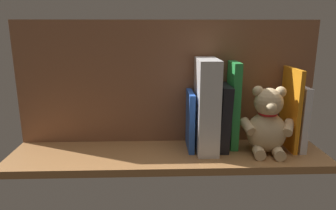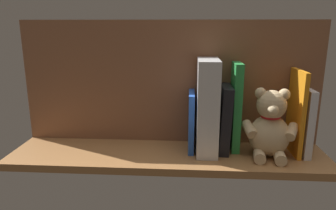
% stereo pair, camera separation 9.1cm
% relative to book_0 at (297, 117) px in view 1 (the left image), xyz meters
% --- Properties ---
extents(ground_plane, '(0.95, 0.24, 0.02)m').
position_rel_book_0_xyz_m(ground_plane, '(0.40, 0.02, -0.11)').
color(ground_plane, '#9E6B3D').
extents(shelf_back_panel, '(0.95, 0.02, 0.39)m').
position_rel_book_0_xyz_m(shelf_back_panel, '(0.40, -0.08, 0.10)').
color(shelf_back_panel, brown).
rests_on(shelf_back_panel, ground_plane).
extents(book_0, '(0.02, 0.13, 0.20)m').
position_rel_book_0_xyz_m(book_0, '(0.00, 0.00, 0.00)').
color(book_0, silver).
rests_on(book_0, ground_plane).
extents(book_1, '(0.01, 0.13, 0.25)m').
position_rel_book_0_xyz_m(book_1, '(0.02, 0.00, 0.03)').
color(book_1, orange).
rests_on(book_1, ground_plane).
extents(teddy_bear, '(0.16, 0.14, 0.20)m').
position_rel_book_0_xyz_m(teddy_bear, '(0.11, 0.03, -0.01)').
color(teddy_bear, '#D1B284').
rests_on(teddy_bear, ground_plane).
extents(book_2, '(0.02, 0.09, 0.27)m').
position_rel_book_0_xyz_m(book_2, '(0.20, -0.02, 0.03)').
color(book_2, green).
rests_on(book_2, ground_plane).
extents(book_3, '(0.04, 0.12, 0.20)m').
position_rel_book_0_xyz_m(book_3, '(0.23, -0.00, 0.00)').
color(book_3, black).
rests_on(book_3, ground_plane).
extents(dictionary_thick_white, '(0.06, 0.15, 0.28)m').
position_rel_book_0_xyz_m(dictionary_thick_white, '(0.28, 0.01, 0.04)').
color(dictionary_thick_white, silver).
rests_on(dictionary_thick_white, ground_plane).
extents(book_4, '(0.02, 0.12, 0.18)m').
position_rel_book_0_xyz_m(book_4, '(0.33, -0.01, -0.01)').
color(book_4, blue).
rests_on(book_4, ground_plane).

